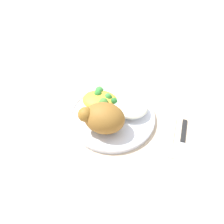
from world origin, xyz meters
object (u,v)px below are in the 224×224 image
object	(u,v)px
mac_cheese_with_broccoli	(101,100)
fork	(172,138)
rice_pile	(130,107)
plate	(112,116)
knife	(183,141)
roasted_chicken	(103,118)

from	to	relation	value
mac_cheese_with_broccoli	fork	bearing A→B (deg)	163.26
rice_pile	fork	xyz separation A→B (m)	(-0.13, 0.06, -0.03)
plate	knife	size ratio (longest dim) A/B	1.29
plate	rice_pile	size ratio (longest dim) A/B	2.44
fork	knife	world-z (taller)	knife
mac_cheese_with_broccoli	knife	world-z (taller)	mac_cheese_with_broccoli
plate	fork	xyz separation A→B (m)	(-0.17, 0.03, -0.01)
fork	plate	bearing A→B (deg)	-10.69
rice_pile	mac_cheese_with_broccoli	distance (m)	0.09
fork	rice_pile	bearing A→B (deg)	-24.20
roasted_chicken	rice_pile	size ratio (longest dim) A/B	1.17
plate	rice_pile	world-z (taller)	rice_pile
rice_pile	fork	bearing A→B (deg)	155.80
mac_cheese_with_broccoli	fork	size ratio (longest dim) A/B	0.73
mac_cheese_with_broccoli	knife	bearing A→B (deg)	163.80
mac_cheese_with_broccoli	fork	xyz separation A→B (m)	(-0.21, 0.06, -0.03)
roasted_chicken	mac_cheese_with_broccoli	world-z (taller)	roasted_chicken
roasted_chicken	plate	bearing A→B (deg)	-102.15
plate	knife	distance (m)	0.20
roasted_chicken	rice_pile	world-z (taller)	roasted_chicken
roasted_chicken	mac_cheese_with_broccoli	xyz separation A→B (m)	(0.03, -0.08, -0.02)
mac_cheese_with_broccoli	knife	xyz separation A→B (m)	(-0.24, 0.07, -0.03)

